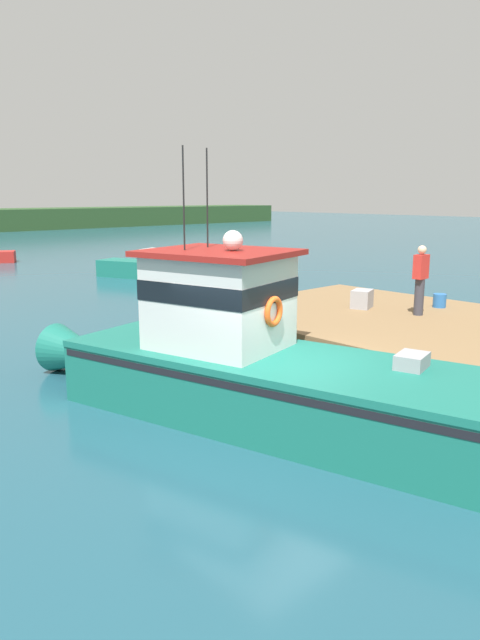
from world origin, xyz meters
name	(u,v)px	position (x,y,z in m)	size (l,w,h in m)	color
ground_plane	(268,425)	(0.00, 0.00, 0.00)	(200.00, 200.00, 0.00)	#1E4C5B
dock	(416,325)	(4.80, 0.00, 1.07)	(6.00, 9.00, 1.20)	#4C3D2D
main_fishing_boat	(249,363)	(0.06, 0.56, 1.01)	(4.42, 9.95, 4.80)	#196B5B
crate_single_by_cleat	(362,299)	(5.07, 1.70, 1.43)	(0.60, 0.44, 0.45)	#9E9EA3
bait_bucket	(440,301)	(6.55, 0.41, 1.37)	(0.32, 0.32, 0.34)	#2866B2
deckhand_by_the_boat	(420,279)	(5.29, 0.26, 2.06)	(0.36, 0.22, 1.63)	#383842
moored_boat_far_right	(149,268)	(9.10, 16.99, 0.49)	(3.16, 5.64, 1.43)	#196B5B
mooring_buoy_spare_mooring	(144,265)	(10.78, 19.93, 0.25)	(0.50, 0.50, 0.50)	silver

